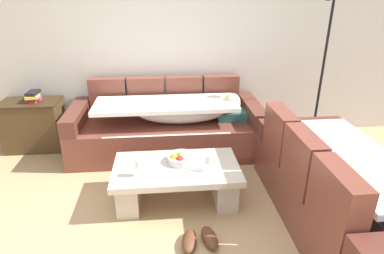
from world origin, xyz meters
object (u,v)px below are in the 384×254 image
(couch_along_wall, at_px, (169,126))
(wine_glass_near_right, at_px, (208,160))
(wine_glass_near_left, at_px, (138,165))
(floor_lamp, at_px, (321,62))
(couch_near_window, at_px, (339,192))
(coffee_table, at_px, (177,179))
(pair_of_shoes, at_px, (199,239))
(side_cabinet, at_px, (34,125))
(fruit_bowl, at_px, (181,158))
(book_stack_on_cabinet, at_px, (33,96))
(open_magazine, at_px, (200,165))

(couch_along_wall, xyz_separation_m, wine_glass_near_right, (0.32, -1.21, 0.16))
(wine_glass_near_left, distance_m, floor_lamp, 2.55)
(couch_near_window, height_order, floor_lamp, floor_lamp)
(coffee_table, bearing_deg, pair_of_shoes, -76.38)
(side_cabinet, bearing_deg, couch_along_wall, -7.42)
(coffee_table, bearing_deg, fruit_bowl, 56.97)
(fruit_bowl, xyz_separation_m, side_cabinet, (-1.82, 1.24, -0.10))
(book_stack_on_cabinet, distance_m, floor_lamp, 3.56)
(open_magazine, xyz_separation_m, floor_lamp, (1.60, 1.07, 0.73))
(open_magazine, relative_size, book_stack_on_cabinet, 1.16)
(book_stack_on_cabinet, distance_m, pair_of_shoes, 2.78)
(floor_lamp, bearing_deg, couch_along_wall, 178.83)
(open_magazine, height_order, floor_lamp, floor_lamp)
(wine_glass_near_left, height_order, pair_of_shoes, wine_glass_near_left)
(couch_along_wall, xyz_separation_m, book_stack_on_cabinet, (-1.67, 0.23, 0.37))
(pair_of_shoes, bearing_deg, couch_near_window, 6.76)
(coffee_table, relative_size, book_stack_on_cabinet, 4.97)
(couch_along_wall, bearing_deg, open_magazine, -76.78)
(fruit_bowl, distance_m, wine_glass_near_right, 0.32)
(couch_along_wall, distance_m, open_magazine, 1.14)
(coffee_table, relative_size, wine_glass_near_right, 7.23)
(couch_along_wall, height_order, book_stack_on_cabinet, couch_along_wall)
(wine_glass_near_right, distance_m, pair_of_shoes, 0.70)
(coffee_table, relative_size, open_magazine, 4.29)
(coffee_table, bearing_deg, floor_lamp, 30.03)
(couch_along_wall, relative_size, fruit_bowl, 8.37)
(floor_lamp, relative_size, pair_of_shoes, 5.77)
(coffee_table, xyz_separation_m, wine_glass_near_right, (0.29, -0.11, 0.26))
(couch_along_wall, distance_m, pair_of_shoes, 1.76)
(coffee_table, distance_m, fruit_bowl, 0.20)
(couch_near_window, xyz_separation_m, side_cabinet, (-3.15, 1.80, -0.02))
(wine_glass_near_right, height_order, floor_lamp, floor_lamp)
(couch_along_wall, xyz_separation_m, coffee_table, (0.04, -1.09, -0.09))
(floor_lamp, height_order, pair_of_shoes, floor_lamp)
(floor_lamp, bearing_deg, open_magazine, -146.21)
(book_stack_on_cabinet, xyz_separation_m, floor_lamp, (3.53, -0.27, 0.41))
(fruit_bowl, relative_size, wine_glass_near_left, 1.69)
(wine_glass_near_right, bearing_deg, wine_glass_near_left, -177.42)
(wine_glass_near_right, height_order, open_magazine, wine_glass_near_right)
(fruit_bowl, bearing_deg, wine_glass_near_left, -150.92)
(side_cabinet, bearing_deg, floor_lamp, -4.20)
(wine_glass_near_right, relative_size, side_cabinet, 0.23)
(coffee_table, distance_m, floor_lamp, 2.28)
(couch_along_wall, bearing_deg, book_stack_on_cabinet, 172.24)
(open_magazine, height_order, book_stack_on_cabinet, book_stack_on_cabinet)
(open_magazine, xyz_separation_m, pair_of_shoes, (-0.07, -0.62, -0.34))
(couch_near_window, relative_size, floor_lamp, 1.03)
(wine_glass_near_left, xyz_separation_m, open_magazine, (0.57, 0.13, -0.11))
(open_magazine, bearing_deg, book_stack_on_cabinet, 139.44)
(wine_glass_near_right, xyz_separation_m, pair_of_shoes, (-0.14, -0.52, -0.45))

